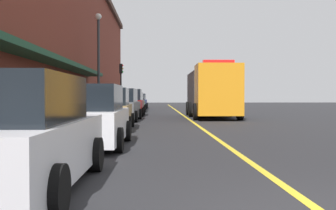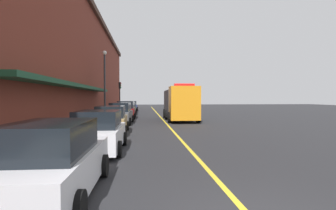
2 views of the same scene
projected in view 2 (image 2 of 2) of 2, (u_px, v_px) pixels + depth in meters
name	position (u px, v px, depth m)	size (l,w,h in m)	color
ground_plane	(161.00, 118.00, 29.49)	(112.00, 112.00, 0.00)	#232326
sidewalk_left	(105.00, 117.00, 28.90)	(2.40, 70.00, 0.15)	#9E9B93
lane_center_stripe	(161.00, 118.00, 29.49)	(0.16, 70.00, 0.01)	gold
brick_building_left	(50.00, 61.00, 27.20)	(9.77, 64.00, 12.26)	maroon
parked_car_0	(53.00, 162.00, 5.85)	(2.01, 4.61, 1.74)	silver
parked_car_1	(99.00, 132.00, 10.94)	(2.14, 4.15, 1.73)	silver
parked_car_2	(111.00, 121.00, 16.43)	(2.14, 4.45, 1.75)	#A5844C
parked_car_3	(121.00, 114.00, 22.44)	(2.13, 4.80, 1.84)	#595B60
parked_car_4	(126.00, 110.00, 27.99)	(2.08, 4.50, 1.90)	maroon
parked_car_5	(128.00, 109.00, 33.50)	(2.07, 4.69, 1.74)	#2D5133
parked_car_6	(130.00, 108.00, 38.93)	(1.99, 4.40, 1.56)	black
parked_car_7	(131.00, 106.00, 44.45)	(2.16, 4.56, 1.69)	navy
utility_truck	(180.00, 104.00, 26.15)	(2.96, 8.34, 3.51)	orange
parking_meter_0	(116.00, 107.00, 32.42)	(0.14, 0.18, 1.33)	#4C4C51
parking_meter_1	(106.00, 111.00, 23.39)	(0.14, 0.18, 1.33)	#4C4C51
street_lamp_left	(105.00, 77.00, 26.66)	(0.44, 0.44, 6.94)	#33383D
traffic_light_near	(120.00, 91.00, 36.65)	(0.38, 0.36, 4.30)	#232326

